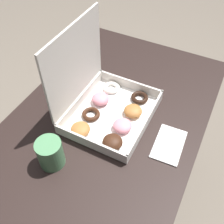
# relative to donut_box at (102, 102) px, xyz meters

# --- Properties ---
(ground_plane) EXTENTS (8.00, 8.00, 0.00)m
(ground_plane) POSITION_rel_donut_box_xyz_m (0.01, -0.03, -0.82)
(ground_plane) COLOR #6B6054
(dining_table) EXTENTS (1.10, 0.72, 0.75)m
(dining_table) POSITION_rel_donut_box_xyz_m (0.01, -0.03, -0.19)
(dining_table) COLOR black
(dining_table) RESTS_ON ground_plane
(donut_box) EXTENTS (0.35, 0.30, 0.35)m
(donut_box) POSITION_rel_donut_box_xyz_m (0.00, 0.00, 0.00)
(donut_box) COLOR white
(donut_box) RESTS_ON dining_table
(coffee_mug) EXTENTS (0.09, 0.09, 0.11)m
(coffee_mug) POSITION_rel_donut_box_xyz_m (-0.27, 0.05, -0.01)
(coffee_mug) COLOR #4C8456
(coffee_mug) RESTS_ON dining_table
(paper_napkin) EXTENTS (0.17, 0.11, 0.01)m
(paper_napkin) POSITION_rel_donut_box_xyz_m (-0.02, -0.28, -0.06)
(paper_napkin) COLOR white
(paper_napkin) RESTS_ON dining_table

